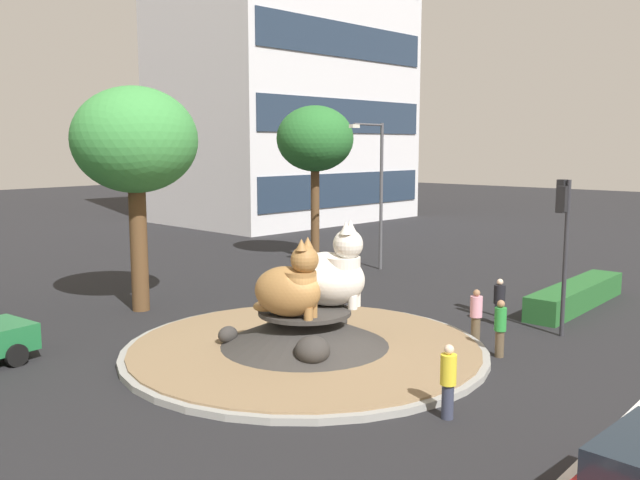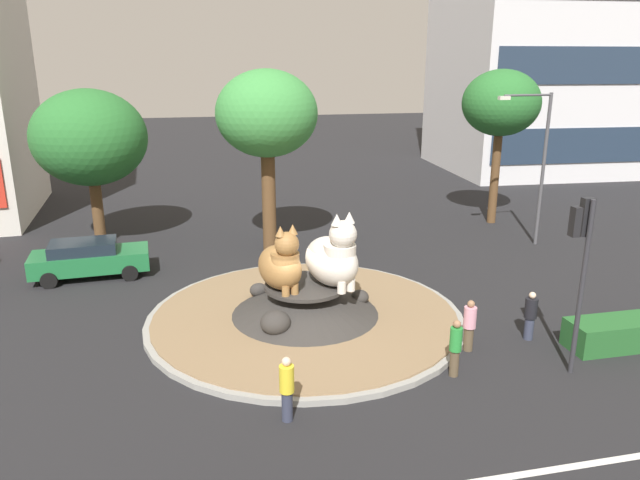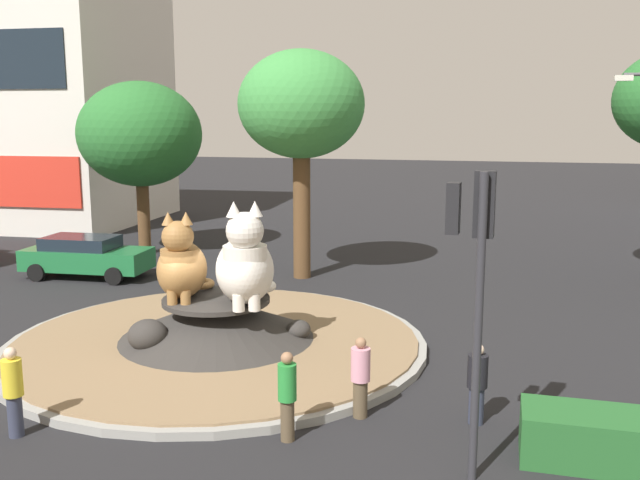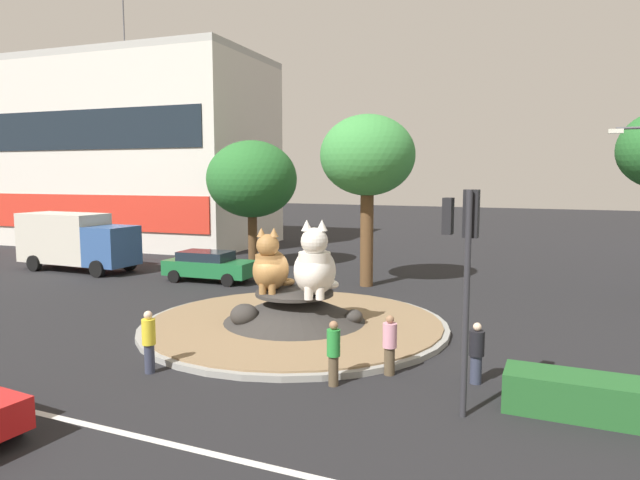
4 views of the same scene
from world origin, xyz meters
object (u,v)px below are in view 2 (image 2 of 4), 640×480
cat_statue_tabby (281,265)px  pedestrian_yellow_shirt (287,387)px  streetlight_arm (538,157)px  pedestrian_pink_shirt (469,324)px  pedestrian_green_shirt (455,347)px  pedestrian_black_shirt (530,315)px  traffic_light_mast (582,248)px  broadleaf_tree_behind_island (267,116)px  second_tree_near_tower (501,104)px  cat_statue_white (334,258)px  sedan_on_far_lane (89,258)px  third_tree_left (90,138)px

cat_statue_tabby → pedestrian_yellow_shirt: 5.70m
streetlight_arm → pedestrian_pink_shirt: size_ratio=4.36×
pedestrian_green_shirt → pedestrian_black_shirt: bearing=80.4°
traffic_light_mast → pedestrian_pink_shirt: bearing=54.5°
broadleaf_tree_behind_island → pedestrian_pink_shirt: bearing=-68.2°
pedestrian_pink_shirt → pedestrian_green_shirt: pedestrian_green_shirt is taller
streetlight_arm → second_tree_near_tower: bearing=-97.3°
cat_statue_white → sedan_on_far_lane: size_ratio=0.63×
traffic_light_mast → pedestrian_green_shirt: size_ratio=2.97×
traffic_light_mast → pedestrian_green_shirt: traffic_light_mast is taller
pedestrian_yellow_shirt → cat_statue_white: bearing=-132.0°
cat_statue_tabby → pedestrian_black_shirt: size_ratio=1.60×
broadleaf_tree_behind_island → streetlight_arm: broadleaf_tree_behind_island is taller
cat_statue_white → broadleaf_tree_behind_island: bearing=164.1°
second_tree_near_tower → streetlight_arm: 4.73m
second_tree_near_tower → cat_statue_tabby: bearing=-141.3°
cat_statue_white → broadleaf_tree_behind_island: 9.36m
third_tree_left → streetlight_arm: 20.80m
third_tree_left → pedestrian_green_shirt: (11.36, -15.35, -4.22)m
third_tree_left → sedan_on_far_lane: third_tree_left is taller
sedan_on_far_lane → pedestrian_yellow_shirt: bearing=-66.2°
broadleaf_tree_behind_island → cat_statue_tabby: bearing=-95.0°
broadleaf_tree_behind_island → second_tree_near_tower: size_ratio=1.01×
pedestrian_black_shirt → sedan_on_far_lane: size_ratio=0.34×
third_tree_left → pedestrian_black_shirt: size_ratio=4.59×
cat_statue_white → pedestrian_green_shirt: 5.14m
broadleaf_tree_behind_island → pedestrian_green_shirt: (3.47, -12.73, -5.32)m
pedestrian_yellow_shirt → pedestrian_green_shirt: bearing=175.5°
traffic_light_mast → sedan_on_far_lane: bearing=56.2°
third_tree_left → pedestrian_yellow_shirt: 18.19m
second_tree_near_tower → pedestrian_green_shirt: 18.43m
sedan_on_far_lane → pedestrian_green_shirt: bearing=-47.7°
broadleaf_tree_behind_island → second_tree_near_tower: (12.60, 2.31, 0.15)m
cat_statue_tabby → second_tree_near_tower: size_ratio=0.31×
traffic_light_mast → second_tree_near_tower: (5.86, 15.49, 2.68)m
pedestrian_yellow_shirt → pedestrian_black_shirt: (8.25, 2.77, -0.08)m
cat_statue_tabby → streetlight_arm: size_ratio=0.36×
broadleaf_tree_behind_island → pedestrian_pink_shirt: (4.55, -11.39, -5.36)m
traffic_light_mast → broadleaf_tree_behind_island: 15.01m
cat_statue_white → traffic_light_mast: size_ratio=0.59×
traffic_light_mast → pedestrian_yellow_shirt: bearing=98.5°
cat_statue_tabby → pedestrian_pink_shirt: cat_statue_tabby is taller
broadleaf_tree_behind_island → pedestrian_yellow_shirt: 14.92m
pedestrian_green_shirt → cat_statue_tabby: bearing=-172.0°
cat_statue_tabby → pedestrian_black_shirt: bearing=51.8°
streetlight_arm → pedestrian_pink_shirt: streetlight_arm is taller
traffic_light_mast → pedestrian_green_shirt: 4.33m
pedestrian_yellow_shirt → broadleaf_tree_behind_island: bearing=-113.5°
cat_statue_tabby → cat_statue_white: (1.75, -0.06, 0.12)m
broadleaf_tree_behind_island → sedan_on_far_lane: broadleaf_tree_behind_island is taller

